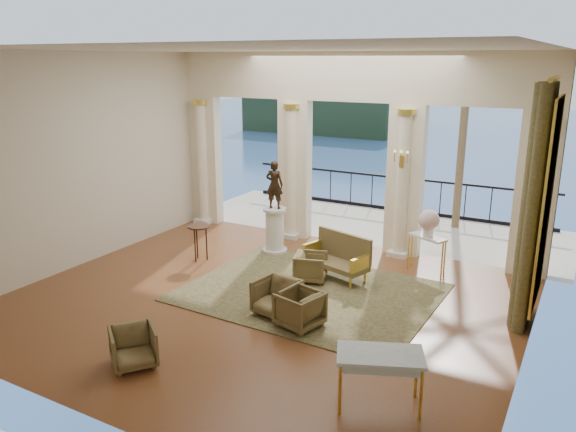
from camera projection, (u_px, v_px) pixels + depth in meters
The scene contains 23 objects.
floor at pixel (262, 302), 10.39m from camera, with size 9.00×9.00×0.00m, color #49210F.
room_walls at pixel (222, 157), 8.66m from camera, with size 9.00×9.00×9.00m.
arcade at pixel (348, 138), 12.90m from camera, with size 9.00×0.56×4.50m.
terrace at pixel (374, 225), 15.28m from camera, with size 10.00×3.60×0.10m, color #AEA490.
balustrade at pixel (394, 197), 16.50m from camera, with size 9.00×0.06×1.03m.
palm_tree at pixel (468, 69), 13.89m from camera, with size 2.00×2.00×4.50m.
headland at pixel (336, 108), 84.10m from camera, with size 22.00×18.00×6.00m, color black.
sea at pixel (545, 154), 62.49m from camera, with size 160.00×160.00×0.00m, color #2B4F80.
curtain at pixel (534, 207), 9.10m from camera, with size 0.33×1.40×4.09m.
window_frame at pixel (547, 204), 8.99m from camera, with size 0.04×1.60×3.40m, color gold.
wall_sconce at pixel (402, 160), 12.08m from camera, with size 0.30×0.11×0.33m.
rug at pixel (310, 292), 10.79m from camera, with size 4.61×3.59×0.02m, color #2E3518.
armchair_a at pixel (133, 345), 8.17m from camera, with size 0.63×0.59×0.65m, color #42351C.
armchair_b at pixel (277, 296), 9.80m from camera, with size 0.68×0.64×0.70m, color #42351C.
armchair_c at pixel (299, 307), 9.36m from camera, with size 0.67×0.62×0.69m, color #42351C.
armchair_d at pixel (311, 266), 11.30m from camera, with size 0.62×0.58×0.63m, color #42351C.
settee at pixel (339, 256), 11.46m from camera, with size 1.49×0.96×0.91m.
game_table at pixel (380, 359), 7.12m from camera, with size 1.25×0.98×0.75m.
pedestal at pixel (275, 231), 12.93m from camera, with size 0.57×0.57×1.05m.
statue at pixel (274, 185), 12.63m from camera, with size 0.40×0.26×1.10m, color black.
console_table at pixel (427, 242), 11.75m from camera, with size 0.86×0.61×0.76m.
urn at pixel (429, 221), 11.63m from camera, with size 0.43×0.43×0.57m.
side_table at pixel (199, 231), 12.37m from camera, with size 0.49×0.49×0.79m.
Camera 1 is at (5.06, -8.13, 4.36)m, focal length 35.00 mm.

